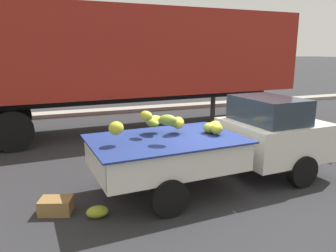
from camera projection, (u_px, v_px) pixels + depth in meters
name	position (u px, v px, depth m)	size (l,w,h in m)	color
ground	(209.00, 182.00, 6.79)	(220.00, 220.00, 0.00)	#28282B
curb_strip	(119.00, 110.00, 14.44)	(80.00, 0.80, 0.16)	gray
pickup_truck	(251.00, 137.00, 6.87)	(5.00, 2.09, 1.70)	silver
semi_trailer	(126.00, 54.00, 10.75)	(12.10, 3.13, 3.95)	maroon
fallen_banana_bunch_near_tailgate	(97.00, 212.00, 5.35)	(0.36, 0.25, 0.19)	#959E28
produce_crate	(56.00, 206.00, 5.48)	(0.52, 0.36, 0.25)	olive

